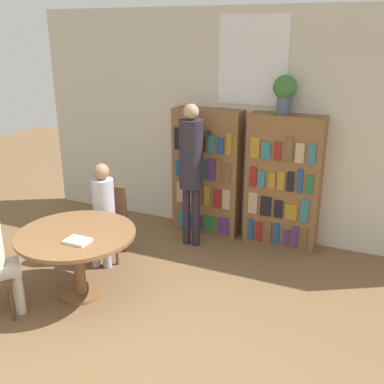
# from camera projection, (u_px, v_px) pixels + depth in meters

# --- Properties ---
(wall_back) EXTENTS (6.40, 0.07, 3.00)m
(wall_back) POSITION_uv_depth(u_px,v_px,m) (251.00, 127.00, 5.92)
(wall_back) COLOR beige
(wall_back) RESTS_ON ground_plane
(bookshelf_left) EXTENTS (0.94, 0.34, 1.73)m
(bookshelf_left) POSITION_uv_depth(u_px,v_px,m) (207.00, 172.00, 6.17)
(bookshelf_left) COLOR brown
(bookshelf_left) RESTS_ON ground_plane
(bookshelf_right) EXTENTS (0.94, 0.34, 1.73)m
(bookshelf_right) POSITION_uv_depth(u_px,v_px,m) (283.00, 182.00, 5.76)
(bookshelf_right) COLOR brown
(bookshelf_right) RESTS_ON ground_plane
(flower_vase) EXTENTS (0.29, 0.29, 0.47)m
(flower_vase) POSITION_uv_depth(u_px,v_px,m) (285.00, 91.00, 5.40)
(flower_vase) COLOR #475166
(flower_vase) RESTS_ON bookshelf_right
(reading_table) EXTENTS (1.23, 1.23, 0.74)m
(reading_table) POSITION_uv_depth(u_px,v_px,m) (77.00, 243.00, 4.66)
(reading_table) COLOR brown
(reading_table) RESTS_ON ground_plane
(chair_left_side) EXTENTS (0.49, 0.49, 0.88)m
(chair_left_side) POSITION_uv_depth(u_px,v_px,m) (109.00, 219.00, 5.59)
(chair_left_side) COLOR brown
(chair_left_side) RESTS_ON ground_plane
(seated_reader_left) EXTENTS (0.33, 0.40, 1.24)m
(seated_reader_left) POSITION_uv_depth(u_px,v_px,m) (103.00, 208.00, 5.35)
(seated_reader_left) COLOR #B2B7C6
(seated_reader_left) RESTS_ON ground_plane
(librarian_standing) EXTENTS (0.30, 0.57, 1.87)m
(librarian_standing) POSITION_uv_depth(u_px,v_px,m) (191.00, 161.00, 5.65)
(librarian_standing) COLOR #28232D
(librarian_standing) RESTS_ON ground_plane
(open_book_on_table) EXTENTS (0.24, 0.18, 0.03)m
(open_book_on_table) POSITION_uv_depth(u_px,v_px,m) (78.00, 241.00, 4.40)
(open_book_on_table) COLOR silver
(open_book_on_table) RESTS_ON reading_table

